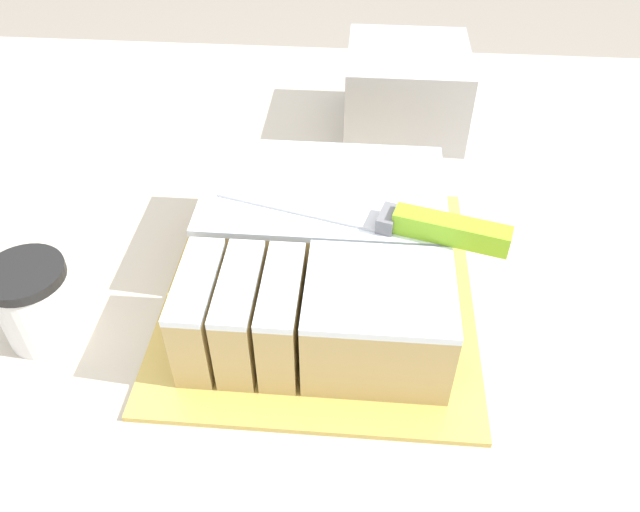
# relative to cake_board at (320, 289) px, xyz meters

# --- Properties ---
(countertop) EXTENTS (1.40, 1.10, 0.94)m
(countertop) POSITION_rel_cake_board_xyz_m (0.03, 0.06, -0.47)
(countertop) COLOR beige
(countertop) RESTS_ON ground_plane
(cake_board) EXTENTS (0.32, 0.35, 0.01)m
(cake_board) POSITION_rel_cake_board_xyz_m (0.00, 0.00, 0.00)
(cake_board) COLOR gold
(cake_board) RESTS_ON countertop
(cake) EXTENTS (0.25, 0.28, 0.09)m
(cake) POSITION_rel_cake_board_xyz_m (0.00, 0.00, 0.05)
(cake) COLOR tan
(cake) RESTS_ON cake_board
(knife) EXTENTS (0.28, 0.10, 0.02)m
(knife) POSITION_rel_cake_board_xyz_m (0.09, -0.01, 0.10)
(knife) COLOR silver
(knife) RESTS_ON cake
(coffee_cup) EXTENTS (0.07, 0.07, 0.09)m
(coffee_cup) POSITION_rel_cake_board_xyz_m (-0.26, -0.08, 0.04)
(coffee_cup) COLOR white
(coffee_cup) RESTS_ON countertop
(storage_box) EXTENTS (0.17, 0.17, 0.11)m
(storage_box) POSITION_rel_cake_board_xyz_m (0.09, 0.35, 0.05)
(storage_box) COLOR #B2B2B7
(storage_box) RESTS_ON countertop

